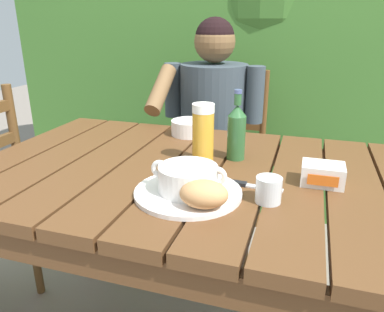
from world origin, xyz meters
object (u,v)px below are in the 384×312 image
Objects in this scene: butter_tub at (323,175)px; chair_near_diner at (219,158)px; soup_bowl at (188,178)px; diner_bowl at (189,128)px; person_eating at (210,126)px; table_knife at (245,185)px; water_glass_small at (269,190)px; bread_roll at (204,194)px; beer_bottle at (237,131)px; serving_plate at (188,192)px; beer_glass at (203,133)px.

chair_near_diner is at bearing 119.43° from butter_tub.
soup_bowl is 0.54m from diner_bowl.
person_eating is 0.82m from table_knife.
diner_bowl is (-0.30, 0.42, 0.03)m from table_knife.
diner_bowl is at bearing 126.71° from water_glass_small.
bread_roll is 1.13× the size of butter_tub.
beer_bottle is 1.33× the size of table_knife.
diner_bowl is at bearing 107.63° from soup_bowl.
beer_bottle is 0.31m from butter_tub.
beer_bottle is 0.32m from water_glass_small.
soup_bowl reaches higher than serving_plate.
person_eating is 0.64m from beer_glass.
soup_bowl is at bearing -173.98° from water_glass_small.
water_glass_small is (0.14, -0.28, -0.06)m from beer_bottle.
soup_bowl is 0.25m from beer_glass.
water_glass_small is at bearing -130.69° from butter_tub.
butter_tub is at bearing -25.77° from beer_bottle.
person_eating reaches higher than chair_near_diner.
bread_roll is 1.94× the size of water_glass_small.
chair_near_diner is 1.20m from bread_roll.
beer_glass reaches higher than soup_bowl.
table_knife is (-0.20, -0.08, -0.03)m from butter_tub.
beer_glass is 0.83× the size of beer_bottle.
chair_near_diner reaches higher than table_knife.
soup_bowl is 1.80× the size of butter_tub.
bread_roll is at bearing -145.63° from water_glass_small.
chair_near_diner is 0.78× the size of person_eating.
water_glass_small is at bearing -53.29° from diner_bowl.
person_eating reaches higher than beer_glass.
beer_glass reaches higher than serving_plate.
butter_tub reaches higher than table_knife.
bread_roll is 0.19m from table_knife.
serving_plate is at bearing -102.12° from beer_bottle.
person_eating is 4.31× the size of serving_plate.
beer_bottle reaches higher than soup_bowl.
serving_plate is 0.26m from beer_glass.
beer_bottle is (0.23, -0.55, 0.15)m from person_eating.
chair_near_diner is at bearing 109.57° from water_glass_small.
table_knife is (0.07, 0.17, -0.04)m from bread_roll.
soup_bowl is at bearing 104.04° from serving_plate.
person_eating is 0.85m from butter_tub.
diner_bowl is (-0.23, 0.59, -0.02)m from bread_roll.
bread_roll is at bearing -78.62° from chair_near_diner.
soup_bowl is 1.60× the size of bread_roll.
person_eating is 7.12× the size of table_knife.
soup_bowl reaches higher than table_knife.
bread_roll reaches higher than table_knife.
serving_plate is at bearing -143.91° from table_knife.
soup_bowl is 0.21m from water_glass_small.
bread_roll is at bearing -49.40° from serving_plate.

